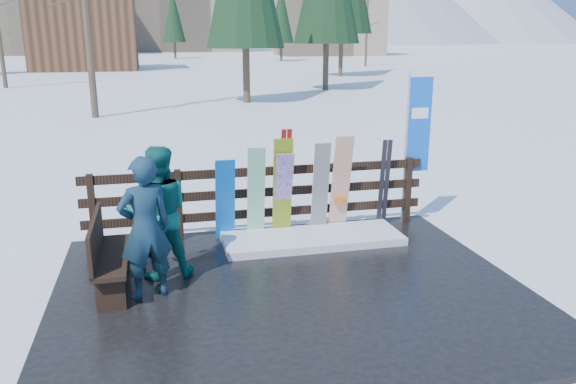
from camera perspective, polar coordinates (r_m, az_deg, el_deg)
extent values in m
plane|color=white|center=(7.37, 0.40, -10.40)|extent=(700.00, 700.00, 0.00)
cube|color=black|center=(7.35, 0.40, -10.12)|extent=(6.00, 5.00, 0.08)
cube|color=black|center=(9.07, -19.23, -1.82)|extent=(0.10, 0.10, 1.15)
cube|color=black|center=(9.02, -11.01, -1.33)|extent=(0.10, 0.10, 1.15)
cube|color=black|center=(9.15, -2.86, -0.81)|extent=(0.10, 0.10, 1.15)
cube|color=black|center=(9.46, 4.90, -0.30)|extent=(0.10, 0.10, 1.15)
cube|color=black|center=(9.93, 12.05, 0.18)|extent=(0.10, 0.10, 1.15)
cube|color=black|center=(9.22, -2.84, -2.15)|extent=(5.60, 0.05, 0.14)
cube|color=black|center=(9.12, -2.87, -0.05)|extent=(5.60, 0.05, 0.14)
cube|color=black|center=(9.03, -2.90, 2.09)|extent=(5.60, 0.05, 0.14)
cube|color=white|center=(8.91, 2.51, -4.74)|extent=(2.81, 1.00, 0.12)
cube|color=black|center=(7.50, -17.42, -6.27)|extent=(0.40, 1.50, 0.06)
cube|color=black|center=(7.03, -17.58, -9.75)|extent=(0.34, 0.06, 0.45)
cube|color=black|center=(8.14, -17.03, -6.21)|extent=(0.34, 0.06, 0.45)
cube|color=black|center=(7.42, -18.97, -4.40)|extent=(0.05, 1.50, 0.50)
cube|color=blue|center=(8.83, -6.40, -0.83)|extent=(0.31, 0.32, 1.35)
cube|color=silver|center=(8.88, -3.27, -0.12)|extent=(0.28, 0.27, 1.51)
cube|color=#DDF71B|center=(8.94, -0.57, 0.42)|extent=(0.31, 0.22, 1.63)
cube|color=silver|center=(8.97, -0.52, -0.26)|extent=(0.28, 0.42, 1.41)
cube|color=black|center=(9.11, 3.31, 0.36)|extent=(0.27, 0.24, 1.53)
cube|color=silver|center=(9.20, 5.37, 0.81)|extent=(0.31, 0.36, 1.64)
cube|color=maroon|center=(8.99, -0.64, 0.97)|extent=(0.07, 0.36, 1.77)
cube|color=maroon|center=(9.01, -0.08, 1.01)|extent=(0.07, 0.36, 1.77)
cube|color=black|center=(9.53, 9.49, 0.82)|extent=(0.08, 0.17, 1.52)
cube|color=black|center=(9.57, 9.99, 0.85)|extent=(0.08, 0.17, 1.52)
cylinder|color=silver|center=(9.79, 11.87, 4.33)|extent=(0.04, 0.04, 2.60)
cube|color=blue|center=(9.82, 13.17, 6.65)|extent=(0.42, 0.02, 1.60)
imported|color=#194251|center=(7.03, -14.31, -3.60)|extent=(0.76, 0.61, 1.80)
imported|color=#105C56|center=(7.61, -13.04, -2.07)|extent=(0.89, 0.70, 1.79)
cube|color=tan|center=(118.36, -24.35, 16.96)|extent=(22.00, 14.00, 18.00)
cube|color=gray|center=(136.87, -10.67, 18.47)|extent=(26.00, 16.00, 22.00)
cube|color=tan|center=(106.31, 4.17, 17.46)|extent=(18.00, 12.00, 14.00)
cube|color=brown|center=(61.78, -20.01, 15.30)|extent=(10.00, 8.00, 8.00)
cylinder|color=#382B1E|center=(65.85, 8.05, 17.25)|extent=(0.28, 0.28, 10.87)
cone|color=black|center=(66.64, -17.90, 16.89)|extent=(4.10, 4.10, 11.39)
cone|color=black|center=(80.40, -0.71, 16.63)|extent=(3.50, 3.50, 9.73)
cone|color=black|center=(91.53, -11.53, 16.23)|extent=(3.54, 3.54, 9.84)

